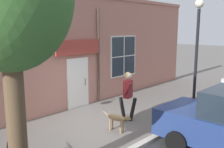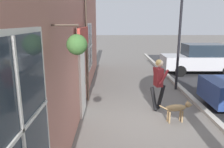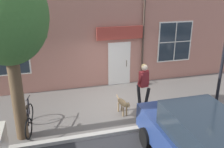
% 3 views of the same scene
% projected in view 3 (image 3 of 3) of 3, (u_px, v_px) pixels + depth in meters
% --- Properties ---
extents(ground_plane, '(90.00, 90.00, 0.00)m').
position_uv_depth(ground_plane, '(117.00, 105.00, 10.25)').
color(ground_plane, '#66605B').
extents(storefront_facade, '(0.95, 18.00, 4.78)m').
position_uv_depth(storefront_facade, '(103.00, 36.00, 11.55)').
color(storefront_facade, '#B27566').
rests_on(storefront_facade, ground_plane).
extents(pedestrian_walking, '(0.62, 0.55, 1.80)m').
position_uv_depth(pedestrian_walking, '(144.00, 81.00, 9.75)').
color(pedestrian_walking, black).
rests_on(pedestrian_walking, ground_plane).
extents(dog_on_leash, '(1.09, 0.33, 0.66)m').
position_uv_depth(dog_on_leash, '(123.00, 104.00, 9.36)').
color(dog_on_leash, '#997A51').
rests_on(dog_on_leash, ground_plane).
extents(street_tree_by_curb, '(2.57, 2.55, 5.31)m').
position_uv_depth(street_tree_by_curb, '(2.00, 19.00, 6.85)').
color(street_tree_by_curb, brown).
rests_on(street_tree_by_curb, ground_plane).
extents(leaning_bicycle, '(1.73, 0.23, 1.01)m').
position_uv_depth(leaning_bicycle, '(29.00, 119.00, 8.40)').
color(leaning_bicycle, black).
rests_on(leaning_bicycle, ground_plane).
extents(parked_car_mid_block, '(4.32, 1.97, 1.75)m').
position_uv_depth(parked_car_mid_block, '(200.00, 144.00, 6.28)').
color(parked_car_mid_block, navy).
rests_on(parked_car_mid_block, ground_plane).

